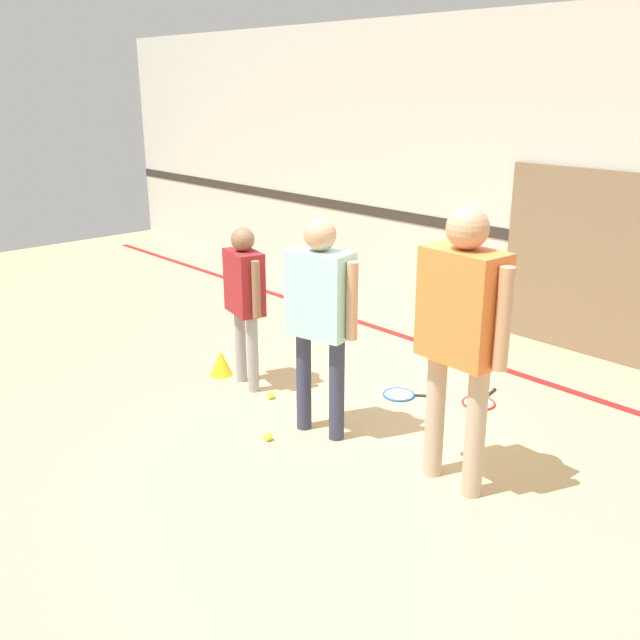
{
  "coord_description": "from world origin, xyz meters",
  "views": [
    {
      "loc": [
        3.33,
        -3.36,
        2.51
      ],
      "look_at": [
        -0.22,
        -0.08,
        0.9
      ],
      "focal_mm": 40.0,
      "sensor_mm": 36.0,
      "label": 1
    }
  ],
  "objects_px": {
    "tennis_ball_stray_left": "(271,395)",
    "tennis_ball_near_instructor": "(268,436)",
    "racket_second_spare": "(401,395)",
    "tennis_ball_by_spare_racket": "(471,408)",
    "person_student_left": "(245,291)",
    "training_cone": "(221,363)",
    "person_instructor": "(320,305)",
    "racket_spare_on_floor": "(480,402)",
    "person_student_right": "(461,321)"
  },
  "relations": [
    {
      "from": "person_instructor",
      "to": "racket_second_spare",
      "type": "bearing_deg",
      "value": 79.03
    },
    {
      "from": "racket_spare_on_floor",
      "to": "tennis_ball_stray_left",
      "type": "relative_size",
      "value": 7.66
    },
    {
      "from": "person_student_right",
      "to": "racket_second_spare",
      "type": "height_order",
      "value": "person_student_right"
    },
    {
      "from": "tennis_ball_by_spare_racket",
      "to": "tennis_ball_stray_left",
      "type": "bearing_deg",
      "value": -141.7
    },
    {
      "from": "racket_spare_on_floor",
      "to": "tennis_ball_near_instructor",
      "type": "xyz_separation_m",
      "value": [
        -0.68,
        -1.68,
        0.02
      ]
    },
    {
      "from": "tennis_ball_near_instructor",
      "to": "training_cone",
      "type": "distance_m",
      "value": 1.35
    },
    {
      "from": "tennis_ball_by_spare_racket",
      "to": "person_student_right",
      "type": "bearing_deg",
      "value": -60.57
    },
    {
      "from": "racket_spare_on_floor",
      "to": "tennis_ball_near_instructor",
      "type": "height_order",
      "value": "tennis_ball_near_instructor"
    },
    {
      "from": "person_instructor",
      "to": "person_student_right",
      "type": "relative_size",
      "value": 0.89
    },
    {
      "from": "person_student_right",
      "to": "racket_second_spare",
      "type": "bearing_deg",
      "value": -32.03
    },
    {
      "from": "tennis_ball_near_instructor",
      "to": "tennis_ball_by_spare_racket",
      "type": "relative_size",
      "value": 1.0
    },
    {
      "from": "person_student_left",
      "to": "racket_spare_on_floor",
      "type": "height_order",
      "value": "person_student_left"
    },
    {
      "from": "person_student_left",
      "to": "tennis_ball_by_spare_racket",
      "type": "bearing_deg",
      "value": 44.04
    },
    {
      "from": "tennis_ball_by_spare_racket",
      "to": "tennis_ball_stray_left",
      "type": "relative_size",
      "value": 1.0
    },
    {
      "from": "person_instructor",
      "to": "person_student_left",
      "type": "height_order",
      "value": "person_instructor"
    },
    {
      "from": "person_student_left",
      "to": "training_cone",
      "type": "relative_size",
      "value": 6.03
    },
    {
      "from": "racket_spare_on_floor",
      "to": "tennis_ball_by_spare_racket",
      "type": "distance_m",
      "value": 0.2
    },
    {
      "from": "person_student_left",
      "to": "training_cone",
      "type": "xyz_separation_m",
      "value": [
        -0.36,
        -0.03,
        -0.75
      ]
    },
    {
      "from": "racket_second_spare",
      "to": "person_instructor",
      "type": "bearing_deg",
      "value": -129.01
    },
    {
      "from": "tennis_ball_stray_left",
      "to": "tennis_ball_near_instructor",
      "type": "bearing_deg",
      "value": -40.42
    },
    {
      "from": "person_student_right",
      "to": "tennis_ball_by_spare_racket",
      "type": "relative_size",
      "value": 27.77
    },
    {
      "from": "person_instructor",
      "to": "tennis_ball_stray_left",
      "type": "relative_size",
      "value": 24.72
    },
    {
      "from": "tennis_ball_by_spare_racket",
      "to": "tennis_ball_stray_left",
      "type": "distance_m",
      "value": 1.64
    },
    {
      "from": "person_instructor",
      "to": "tennis_ball_by_spare_racket",
      "type": "height_order",
      "value": "person_instructor"
    },
    {
      "from": "racket_spare_on_floor",
      "to": "tennis_ball_stray_left",
      "type": "height_order",
      "value": "tennis_ball_stray_left"
    },
    {
      "from": "person_student_left",
      "to": "tennis_ball_by_spare_racket",
      "type": "height_order",
      "value": "person_student_left"
    },
    {
      "from": "tennis_ball_near_instructor",
      "to": "tennis_ball_stray_left",
      "type": "distance_m",
      "value": 0.74
    },
    {
      "from": "person_instructor",
      "to": "racket_second_spare",
      "type": "height_order",
      "value": "person_instructor"
    },
    {
      "from": "person_instructor",
      "to": "racket_spare_on_floor",
      "type": "distance_m",
      "value": 1.73
    },
    {
      "from": "person_instructor",
      "to": "training_cone",
      "type": "distance_m",
      "value": 1.69
    },
    {
      "from": "racket_spare_on_floor",
      "to": "tennis_ball_by_spare_racket",
      "type": "relative_size",
      "value": 7.66
    },
    {
      "from": "person_student_left",
      "to": "person_instructor",
      "type": "bearing_deg",
      "value": 5.68
    },
    {
      "from": "racket_spare_on_floor",
      "to": "training_cone",
      "type": "bearing_deg",
      "value": 110.66
    },
    {
      "from": "training_cone",
      "to": "racket_spare_on_floor",
      "type": "bearing_deg",
      "value": 31.94
    },
    {
      "from": "tennis_ball_stray_left",
      "to": "training_cone",
      "type": "xyz_separation_m",
      "value": [
        -0.71,
        -0.0,
        0.08
      ]
    },
    {
      "from": "racket_spare_on_floor",
      "to": "person_student_left",
      "type": "bearing_deg",
      "value": 115.45
    },
    {
      "from": "person_student_right",
      "to": "racket_spare_on_floor",
      "type": "xyz_separation_m",
      "value": [
        -0.6,
        1.17,
        -1.12
      ]
    },
    {
      "from": "person_instructor",
      "to": "racket_second_spare",
      "type": "relative_size",
      "value": 3.34
    },
    {
      "from": "training_cone",
      "to": "person_student_right",
      "type": "bearing_deg",
      "value": 0.96
    },
    {
      "from": "person_student_right",
      "to": "tennis_ball_stray_left",
      "type": "xyz_separation_m",
      "value": [
        -1.84,
        -0.04,
        -1.1
      ]
    },
    {
      "from": "racket_second_spare",
      "to": "tennis_ball_stray_left",
      "type": "bearing_deg",
      "value": -170.14
    },
    {
      "from": "racket_second_spare",
      "to": "tennis_ball_by_spare_racket",
      "type": "distance_m",
      "value": 0.61
    },
    {
      "from": "person_student_right",
      "to": "training_cone",
      "type": "xyz_separation_m",
      "value": [
        -2.54,
        -0.04,
        -1.02
      ]
    },
    {
      "from": "person_student_left",
      "to": "racket_second_spare",
      "type": "xyz_separation_m",
      "value": [
        1.05,
        0.82,
        -0.85
      ]
    },
    {
      "from": "person_student_right",
      "to": "tennis_ball_stray_left",
      "type": "bearing_deg",
      "value": 4.6
    },
    {
      "from": "person_student_right",
      "to": "tennis_ball_by_spare_racket",
      "type": "height_order",
      "value": "person_student_right"
    },
    {
      "from": "person_instructor",
      "to": "tennis_ball_stray_left",
      "type": "distance_m",
      "value": 1.22
    },
    {
      "from": "tennis_ball_near_instructor",
      "to": "training_cone",
      "type": "bearing_deg",
      "value": 159.51
    },
    {
      "from": "tennis_ball_near_instructor",
      "to": "training_cone",
      "type": "height_order",
      "value": "training_cone"
    },
    {
      "from": "racket_spare_on_floor",
      "to": "tennis_ball_near_instructor",
      "type": "distance_m",
      "value": 1.82
    }
  ]
}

